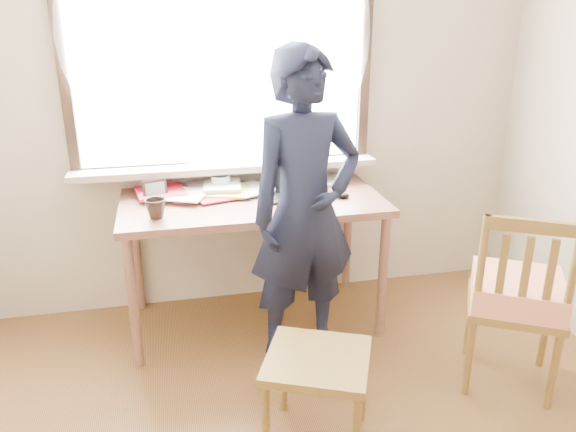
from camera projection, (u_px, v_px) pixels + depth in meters
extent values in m
cube|color=#C2B39C|center=(256.00, 102.00, 3.43)|extent=(3.50, 0.02, 2.60)
cube|color=white|center=(221.00, 52.00, 3.27)|extent=(1.70, 0.01, 1.30)
cube|color=black|center=(226.00, 166.00, 3.49)|extent=(1.82, 0.06, 0.06)
cube|color=black|center=(61.00, 55.00, 3.07)|extent=(0.06, 0.06, 1.30)
cube|color=black|center=(365.00, 50.00, 3.43)|extent=(0.06, 0.06, 1.30)
cube|color=#C2B39C|center=(227.00, 167.00, 3.42)|extent=(1.85, 0.20, 0.04)
cube|color=white|center=(222.00, 35.00, 3.16)|extent=(1.95, 0.02, 1.65)
cube|color=brown|center=(253.00, 202.00, 3.25)|extent=(1.50, 0.75, 0.04)
cylinder|color=brown|center=(133.00, 303.00, 2.95)|extent=(0.05, 0.05, 0.76)
cylinder|color=brown|center=(137.00, 254.00, 3.54)|extent=(0.05, 0.05, 0.76)
cylinder|color=brown|center=(383.00, 277.00, 3.24)|extent=(0.05, 0.05, 0.76)
cylinder|color=brown|center=(347.00, 236.00, 3.83)|extent=(0.05, 0.05, 0.76)
cube|color=black|center=(300.00, 199.00, 3.22)|extent=(0.35, 0.29, 0.02)
cube|color=black|center=(301.00, 177.00, 3.28)|extent=(0.30, 0.15, 0.20)
cube|color=black|center=(301.00, 177.00, 3.28)|extent=(0.27, 0.12, 0.16)
cube|color=black|center=(300.00, 199.00, 3.21)|extent=(0.29, 0.19, 0.00)
imported|color=white|center=(221.00, 183.00, 3.38)|extent=(0.17, 0.17, 0.09)
imported|color=black|center=(156.00, 209.00, 2.93)|extent=(0.12, 0.12, 0.10)
ellipsoid|color=black|center=(343.00, 196.00, 3.25)|extent=(0.08, 0.06, 0.03)
cube|color=yellow|center=(192.00, 194.00, 3.31)|extent=(0.35, 0.34, 0.02)
cube|color=white|center=(218.00, 185.00, 3.46)|extent=(0.24, 0.31, 0.02)
cube|color=#335AA6|center=(199.00, 186.00, 3.45)|extent=(0.29, 0.26, 0.01)
cube|color=white|center=(202.00, 188.00, 3.39)|extent=(0.30, 0.34, 0.01)
cube|color=white|center=(258.00, 191.00, 3.32)|extent=(0.27, 0.30, 0.01)
cube|color=yellow|center=(198.00, 187.00, 3.37)|extent=(0.25, 0.32, 0.02)
cube|color=white|center=(235.00, 183.00, 3.44)|extent=(0.31, 0.35, 0.01)
cube|color=white|center=(155.00, 186.00, 3.34)|extent=(0.27, 0.30, 0.02)
imported|color=white|center=(194.00, 190.00, 3.36)|extent=(0.33, 0.36, 0.03)
imported|color=white|center=(314.00, 179.00, 3.59)|extent=(0.29, 0.32, 0.02)
cube|color=black|center=(155.00, 191.00, 3.20)|extent=(0.14, 0.05, 0.11)
cube|color=#477E38|center=(155.00, 191.00, 3.20)|extent=(0.11, 0.03, 0.08)
cube|color=brown|center=(318.00, 360.00, 2.40)|extent=(0.57, 0.56, 0.04)
cylinder|color=brown|center=(266.00, 425.00, 2.35)|extent=(0.04, 0.04, 0.41)
cylinder|color=brown|center=(283.00, 374.00, 2.67)|extent=(0.04, 0.04, 0.41)
cylinder|color=brown|center=(362.00, 384.00, 2.60)|extent=(0.04, 0.04, 0.41)
cube|color=brown|center=(515.00, 305.00, 2.82)|extent=(0.60, 0.60, 0.04)
cylinder|color=brown|center=(545.00, 332.00, 3.01)|extent=(0.04, 0.04, 0.42)
cylinder|color=brown|center=(553.00, 372.00, 2.68)|extent=(0.04, 0.04, 0.42)
cylinder|color=brown|center=(470.00, 321.00, 3.12)|extent=(0.04, 0.04, 0.42)
cylinder|color=brown|center=(469.00, 358.00, 2.79)|extent=(0.04, 0.04, 0.42)
cylinder|color=brown|center=(572.00, 278.00, 2.49)|extent=(0.04, 0.04, 0.51)
cylinder|color=brown|center=(481.00, 267.00, 2.60)|extent=(0.04, 0.04, 0.51)
cube|color=brown|center=(533.00, 226.00, 2.47)|extent=(0.37, 0.24, 0.06)
cube|color=brown|center=(549.00, 281.00, 2.53)|extent=(0.04, 0.04, 0.41)
cube|color=brown|center=(525.00, 278.00, 2.56)|extent=(0.04, 0.04, 0.41)
cube|color=brown|center=(501.00, 275.00, 2.59)|extent=(0.04, 0.04, 0.41)
cube|color=red|center=(517.00, 290.00, 2.79)|extent=(0.59, 0.59, 0.13)
imported|color=black|center=(305.00, 211.00, 2.93)|extent=(0.69, 0.52, 1.69)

